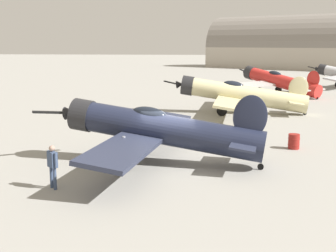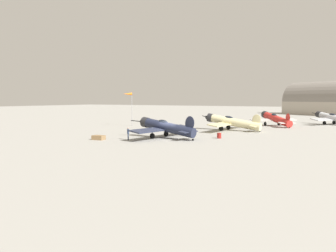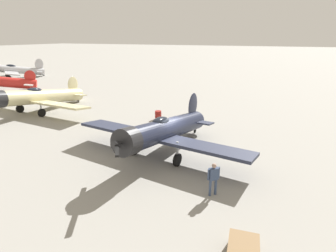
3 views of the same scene
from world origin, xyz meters
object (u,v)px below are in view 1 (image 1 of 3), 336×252
object	(u,v)px
airplane_foreground	(157,129)
ground_crew_mechanic	(53,163)
airplane_far_line	(278,81)
fuel_drum	(294,141)
airplane_mid_apron	(239,94)

from	to	relation	value
airplane_foreground	ground_crew_mechanic	size ratio (longest dim) A/B	7.09
airplane_far_line	fuel_drum	world-z (taller)	airplane_far_line
airplane_mid_apron	airplane_far_line	size ratio (longest dim) A/B	1.40
airplane_foreground	ground_crew_mechanic	distance (m)	5.50
airplane_foreground	ground_crew_mechanic	bearing A→B (deg)	57.66
airplane_mid_apron	ground_crew_mechanic	bearing A→B (deg)	72.19
airplane_far_line	ground_crew_mechanic	world-z (taller)	airplane_far_line
airplane_far_line	ground_crew_mechanic	size ratio (longest dim) A/B	5.48
ground_crew_mechanic	fuel_drum	xyz separation A→B (m)	(10.40, 7.83, -0.64)
airplane_foreground	airplane_mid_apron	world-z (taller)	airplane_foreground
fuel_drum	airplane_foreground	bearing A→B (deg)	-152.02
airplane_foreground	airplane_far_line	size ratio (longest dim) A/B	1.29
airplane_foreground	airplane_mid_apron	distance (m)	16.52
airplane_mid_apron	fuel_drum	distance (m)	12.52
airplane_mid_apron	ground_crew_mechanic	world-z (taller)	airplane_mid_apron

